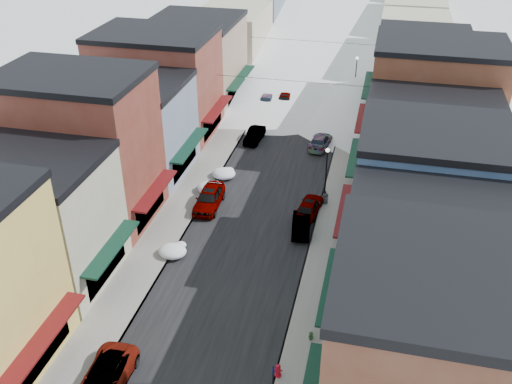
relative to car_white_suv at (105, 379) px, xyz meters
The scene contains 36 objects.
road 56.33m from the car_white_suv, 85.67° to the left, with size 10.00×160.00×0.01m, color black.
sidewalk_left 56.22m from the car_white_suv, 92.39° to the left, with size 3.20×160.00×0.15m, color gray.
sidewalk_right 57.21m from the car_white_suv, 79.06° to the left, with size 3.20×160.00×0.15m, color gray.
curb_left 56.17m from the car_white_suv, 90.81° to the left, with size 0.10×160.00×0.15m, color slate.
curb_right 56.93m from the car_white_suv, 80.59° to the left, with size 0.10×160.00×0.15m, color slate.
bldg_l_cream 13.08m from the car_white_suv, 135.88° to the left, with size 11.30×8.20×9.50m.
bldg_l_brick_near 19.93m from the car_white_suv, 119.52° to the left, with size 12.30×8.20×12.50m.
bldg_l_grayblue 26.97m from the car_white_suv, 109.55° to the left, with size 11.30×9.20×9.00m.
bldg_l_brick_far 35.90m from the car_white_suv, 106.22° to the left, with size 13.30×9.20×11.00m.
bldg_l_tan 45.26m from the car_white_suv, 101.44° to the left, with size 11.30×11.20×10.00m.
bldg_r_brick_near 18.80m from the car_white_suv, ahead, with size 12.30×9.20×12.50m.
bldg_r_green 19.68m from the car_white_suv, 25.07° to the left, with size 11.30×9.20×9.50m.
bldg_r_blue 24.89m from the car_white_suv, 44.53° to the left, with size 11.30×9.20×10.50m.
bldg_r_cream 31.95m from the car_white_suv, 55.55° to the left, with size 12.30×9.20×9.00m.
bldg_r_brick_far 40.03m from the car_white_suv, 62.32° to the left, with size 13.30×9.20×11.50m.
bldg_r_tan 48.58m from the car_white_suv, 68.88° to the left, with size 11.30×11.20×9.50m.
distant_blocks 79.35m from the car_white_suv, 86.92° to the left, with size 34.00×55.00×8.00m.
overhead_cables 44.21m from the car_white_suv, 84.43° to the left, with size 16.40×15.04×0.04m.
car_white_suv is the anchor object (origin of this frame).
car_silver_sedan 20.15m from the car_white_suv, 90.12° to the left, with size 2.01×5.01×1.71m, color gray.
car_dark_hatch 33.92m from the car_white_suv, 88.72° to the left, with size 1.42×4.08×1.34m, color black.
car_silver_wagon 43.36m from the car_white_suv, 90.06° to the left, with size 1.94×4.76×1.38m, color #A2A5AA.
car_green_sedan 20.07m from the car_white_suv, 65.51° to the left, with size 1.43×4.09×1.35m, color black.
car_gray_suv 22.73m from the car_white_suv, 67.88° to the left, with size 1.69×4.19×1.43m, color gray.
car_black_sedan 34.91m from the car_white_suv, 77.16° to the left, with size 1.87×4.60×1.34m, color black.
car_lane_silver 44.17m from the car_white_suv, 87.33° to the left, with size 1.85×4.59×1.56m, color gray.
car_lane_white 58.95m from the car_white_suv, 84.75° to the left, with size 2.83×6.13×1.70m, color silver.
fire_hydrant 9.93m from the car_white_suv, 17.72° to the left, with size 0.52×0.39×0.88m.
parking_sign 9.61m from the car_white_suv, ahead, with size 0.11×0.32×2.39m.
trash_can 24.77m from the car_white_suv, 66.89° to the left, with size 0.49×0.49×0.84m.
streetlamp_near 26.40m from the car_white_suv, 68.93° to the left, with size 0.37×0.37×4.44m.
streetlamp_far 52.16m from the car_white_suv, 79.04° to the left, with size 0.37×0.37×4.47m.
planter_far 12.61m from the car_white_suv, 30.29° to the left, with size 0.31×0.31×0.55m, color #2B5125.
snow_pile_near 12.81m from the car_white_suv, 92.80° to the left, with size 2.16×2.53×0.91m.
snow_pile_mid 22.51m from the car_white_suv, 91.59° to the left, with size 2.42×2.69×1.02m.
snow_pile_far 25.43m from the car_white_suv, 90.45° to the left, with size 2.25×2.58×0.95m.
Camera 1 is at (9.22, -15.99, 26.38)m, focal length 40.00 mm.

